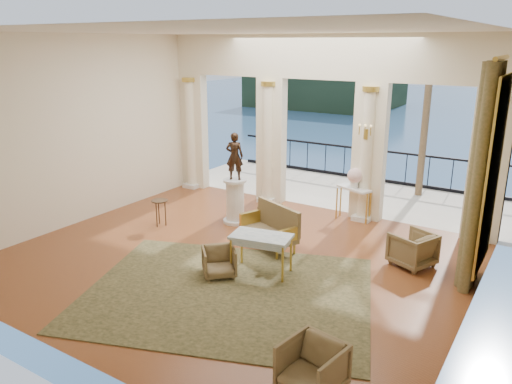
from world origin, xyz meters
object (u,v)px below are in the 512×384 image
Objects in this scene: game_table at (261,239)px; pedestal at (235,202)px; settee at (272,227)px; armchair_c at (413,247)px; armchair_b at (312,365)px; statue at (235,156)px; console_table at (354,193)px; armchair_a at (219,260)px; armchair_d at (274,219)px; side_table at (160,204)px.

pedestal is at bearing 123.41° from game_table.
settee is 1.39× the size of pedestal.
armchair_b is at bearing 23.16° from armchair_c.
statue is (-1.55, 0.83, 1.22)m from settee.
statue is 1.21× the size of console_table.
statue is (-1.42, 2.58, 1.37)m from armchair_a.
game_table is at bearing 154.22° from armchair_d.
armchair_a is at bearing -61.26° from pedestal.
console_table is (0.35, 3.81, -0.00)m from game_table.
armchair_b is at bearing -30.69° from settee.
armchair_b is 0.60× the size of game_table.
armchair_a is at bearing -72.03° from settee.
statue reaches higher than pedestal.
side_table is at bearing -151.47° from settee.
pedestal is at bearing 38.83° from armchair_d.
armchair_c is 3.26m from armchair_d.
armchair_c is 4.40m from pedestal.
settee is 2.39× the size of side_table.
pedestal reaches higher than armchair_b.
statue reaches higher than side_table.
armchair_c is 0.69× the size of pedestal.
armchair_d is 0.91m from settee.
armchair_a is 3.85m from armchair_c.
armchair_c is at bearing 99.60° from armchair_b.
armchair_a is 0.50× the size of game_table.
game_table is (0.62, 0.53, 0.39)m from armchair_a.
armchair_a is 0.40× the size of settee.
statue is 3.11m from console_table.
pedestal is 1.15m from statue.
console_table is (0.83, 2.58, 0.23)m from settee.
pedestal reaches higher than armchair_a.
side_table is at bearing 159.04° from armchair_b.
armchair_b is 0.48× the size of settee.
game_table is at bearing -46.10° from settee.
console_table is at bearing 37.36° from side_table.
armchair_c reaches higher than armchair_b.
settee is 2.99m from side_table.
armchair_c reaches higher than armchair_a.
side_table is at bearing 108.93° from armchair_a.
console_table is at bearing 94.65° from settee.
armchair_a is 3.18m from side_table.
armchair_b is 0.67× the size of pedestal.
statue reaches higher than settee.
settee is at bearing 100.19° from game_table.
pedestal is 1.16× the size of console_table.
armchair_b is (2.96, -2.02, 0.06)m from armchair_a.
armchair_c is (2.98, 2.43, 0.07)m from armchair_a.
armchair_c is at bearing -141.69° from armchair_d.
armchair_c is 0.50× the size of settee.
side_table is (-2.97, -0.32, 0.09)m from settee.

